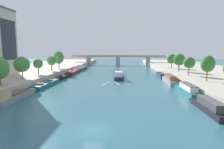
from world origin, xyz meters
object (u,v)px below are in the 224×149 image
object	(u,v)px
moored_boat_right_midway	(170,79)
tree_left_third	(51,61)
moored_boat_left_far	(64,77)
moored_boat_left_upstream	(15,95)
moored_boat_left_near	(73,72)
bridge_far	(118,59)
moored_boat_right_end	(187,90)
tree_left_past_mid	(59,58)
tree_left_far	(38,64)
barge_midriver	(118,75)
moored_boat_left_downstream	(82,68)
tree_right_nearest	(179,60)
moored_boat_right_gap_after	(160,75)
moored_boat_left_lone	(46,84)
tree_right_by_lamp	(172,59)
tree_left_by_lamp	(22,64)
tree_right_end_of_row	(189,63)
tree_right_midway	(208,64)
moored_boat_right_near	(209,106)

from	to	relation	value
moored_boat_right_midway	tree_left_third	bearing A→B (deg)	164.46
moored_boat_left_far	moored_boat_left_upstream	bearing A→B (deg)	-91.01
moored_boat_left_near	bridge_far	size ratio (longest dim) A/B	0.24
moored_boat_right_end	tree_left_past_mid	size ratio (longest dim) A/B	1.56
moored_boat_left_upstream	tree_left_far	size ratio (longest dim) A/B	2.52
barge_midriver	moored_boat_right_end	size ratio (longest dim) A/B	1.60
moored_boat_left_near	tree_left_far	world-z (taller)	tree_left_far
moored_boat_left_downstream	bridge_far	bearing A→B (deg)	58.65
moored_boat_right_midway	tree_left_past_mid	xyz separation A→B (m)	(-44.72, 21.83, 6.13)
tree_right_nearest	tree_left_third	bearing A→B (deg)	-178.48
bridge_far	moored_boat_right_gap_after	bearing A→B (deg)	-70.41
barge_midriver	moored_boat_left_lone	size ratio (longest dim) A/B	1.33
bridge_far	tree_right_by_lamp	bearing A→B (deg)	-58.42
moored_boat_right_midway	tree_left_by_lamp	bearing A→B (deg)	-169.66
moored_boat_left_upstream	tree_left_third	xyz separation A→B (m)	(-6.02, 34.80, 5.37)
tree_left_past_mid	moored_boat_left_upstream	bearing A→B (deg)	-81.66
barge_midriver	tree_right_end_of_row	distance (m)	25.93
tree_left_third	tree_right_midway	xyz separation A→B (m)	(51.68, -21.54, 0.62)
bridge_far	moored_boat_left_downstream	bearing A→B (deg)	-121.35
tree_right_by_lamp	bridge_far	xyz separation A→B (m)	(-26.26, 42.72, -2.02)
tree_right_nearest	moored_boat_left_downstream	bearing A→B (deg)	151.48
moored_boat_right_near	tree_right_end_of_row	world-z (taller)	tree_right_end_of_row
moored_boat_right_end	tree_left_past_mid	bearing A→B (deg)	140.84
tree_left_by_lamp	tree_left_past_mid	size ratio (longest dim) A/B	0.82
moored_boat_right_end	tree_left_far	distance (m)	48.16
moored_boat_right_end	bridge_far	size ratio (longest dim) A/B	0.19
tree_left_far	bridge_far	bearing A→B (deg)	69.19
tree_left_far	tree_right_nearest	bearing A→B (deg)	13.30
moored_boat_right_near	tree_left_far	distance (m)	53.24
moored_boat_left_upstream	moored_boat_right_near	world-z (taller)	moored_boat_left_upstream
moored_boat_left_downstream	tree_left_third	xyz separation A→B (m)	(-6.47, -25.65, 5.42)
tree_left_third	tree_left_past_mid	size ratio (longest dim) A/B	0.75
moored_boat_right_gap_after	tree_left_past_mid	size ratio (longest dim) A/B	1.43
moored_boat_left_lone	bridge_far	world-z (taller)	bridge_far
tree_left_third	tree_right_nearest	size ratio (longest dim) A/B	0.85
moored_boat_right_near	bridge_far	distance (m)	98.13
moored_boat_left_lone	tree_left_past_mid	size ratio (longest dim) A/B	1.88
tree_left_by_lamp	tree_right_nearest	xyz separation A→B (m)	(51.63, 21.82, 0.42)
tree_right_by_lamp	moored_boat_left_upstream	bearing A→B (deg)	-133.15
tree_left_far	tree_left_past_mid	world-z (taller)	tree_left_past_mid
tree_left_past_mid	tree_right_midway	distance (m)	60.72
moored_boat_right_midway	bridge_far	bearing A→B (deg)	105.47
moored_boat_left_upstream	tree_right_by_lamp	bearing A→B (deg)	46.85
moored_boat_right_near	moored_boat_left_lone	bearing A→B (deg)	151.36
moored_boat_left_downstream	moored_boat_right_midway	xyz separation A→B (m)	(37.77, -37.95, 0.22)
moored_boat_left_downstream	moored_boat_right_near	distance (m)	75.48
moored_boat_right_gap_after	tree_right_by_lamp	bearing A→B (deg)	56.81
barge_midriver	moored_boat_right_gap_after	xyz separation A→B (m)	(17.10, 4.11, -0.23)
moored_boat_left_upstream	moored_boat_right_midway	distance (m)	44.35
moored_boat_right_near	tree_left_far	xyz separation A→B (m)	(-44.36, 29.02, 4.98)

